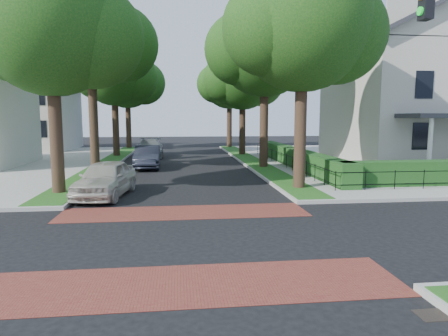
% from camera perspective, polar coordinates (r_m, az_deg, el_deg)
% --- Properties ---
extents(ground, '(120.00, 120.00, 0.00)m').
position_cam_1_polar(ground, '(11.74, -5.40, -10.02)').
color(ground, black).
rests_on(ground, ground).
extents(sidewalk_ne, '(30.00, 30.00, 0.15)m').
position_cam_1_polar(sidewalk_ne, '(36.23, 26.41, 1.15)').
color(sidewalk_ne, gray).
rests_on(sidewalk_ne, ground).
extents(crosswalk_far, '(9.00, 2.20, 0.01)m').
position_cam_1_polar(crosswalk_far, '(14.83, -5.66, -6.32)').
color(crosswalk_far, maroon).
rests_on(crosswalk_far, ground).
extents(crosswalk_near, '(9.00, 2.20, 0.01)m').
position_cam_1_polar(crosswalk_near, '(8.74, -4.94, -16.24)').
color(crosswalk_near, maroon).
rests_on(crosswalk_near, ground).
extents(storm_drain, '(0.65, 0.45, 0.01)m').
position_cam_1_polar(storm_drain, '(8.42, 27.96, -18.05)').
color(storm_drain, black).
rests_on(storm_drain, ground).
extents(grass_strip_ne, '(1.60, 29.80, 0.02)m').
position_cam_1_polar(grass_strip_ne, '(31.00, 3.86, 1.15)').
color(grass_strip_ne, '#184915').
rests_on(grass_strip_ne, sidewalk_ne).
extents(grass_strip_nw, '(1.60, 29.80, 0.02)m').
position_cam_1_polar(grass_strip_nw, '(30.93, -16.22, 0.86)').
color(grass_strip_nw, '#184915').
rests_on(grass_strip_nw, sidewalk_nw).
extents(tree_right_near, '(7.75, 6.67, 10.66)m').
position_cam_1_polar(tree_right_near, '(19.77, 11.28, 19.26)').
color(tree_right_near, black).
rests_on(tree_right_near, sidewalk_ne).
extents(tree_right_mid, '(8.25, 7.09, 11.22)m').
position_cam_1_polar(tree_right_mid, '(27.46, 5.98, 16.72)').
color(tree_right_mid, black).
rests_on(tree_right_mid, sidewalk_ne).
extents(tree_right_far, '(7.25, 6.23, 9.74)m').
position_cam_1_polar(tree_right_far, '(36.06, 2.77, 12.76)').
color(tree_right_far, black).
rests_on(tree_right_far, sidewalk_ne).
extents(tree_right_back, '(7.50, 6.45, 10.20)m').
position_cam_1_polar(tree_right_back, '(44.97, 0.88, 12.15)').
color(tree_right_back, black).
rests_on(tree_right_back, sidewalk_ne).
extents(tree_left_near, '(7.50, 6.45, 10.20)m').
position_cam_1_polar(tree_left_near, '(19.53, -23.06, 17.90)').
color(tree_left_near, black).
rests_on(tree_left_near, sidewalk_nw).
extents(tree_left_mid, '(8.00, 6.88, 11.48)m').
position_cam_1_polar(tree_left_mid, '(27.39, -18.24, 17.18)').
color(tree_left_mid, black).
rests_on(tree_left_mid, sidewalk_nw).
extents(tree_left_far, '(7.00, 6.02, 9.86)m').
position_cam_1_polar(tree_left_far, '(35.99, -15.25, 12.87)').
color(tree_left_far, black).
rests_on(tree_left_far, sidewalk_nw).
extents(tree_left_back, '(7.75, 6.66, 10.44)m').
position_cam_1_polar(tree_left_back, '(44.92, -13.50, 12.14)').
color(tree_left_back, black).
rests_on(tree_left_back, sidewalk_nw).
extents(hedge_main_road, '(1.00, 18.00, 1.20)m').
position_cam_1_polar(hedge_main_road, '(27.51, 10.14, 1.50)').
color(hedge_main_road, '#153D15').
rests_on(hedge_main_road, sidewalk_ne).
extents(fence_main_road, '(0.06, 18.00, 0.90)m').
position_cam_1_polar(fence_main_road, '(27.31, 8.53, 1.17)').
color(fence_main_road, black).
rests_on(fence_main_road, sidewalk_ne).
extents(house_victorian, '(13.00, 13.05, 12.48)m').
position_cam_1_polar(house_victorian, '(32.49, 27.01, 11.01)').
color(house_victorian, '#BAB7A7').
rests_on(house_victorian, sidewalk_ne).
extents(house_left_far, '(10.00, 9.00, 10.14)m').
position_cam_1_polar(house_left_far, '(45.86, -26.37, 8.52)').
color(house_left_far, '#BAB7A7').
rests_on(house_left_far, sidewalk_nw).
extents(parked_car_front, '(2.52, 4.90, 1.60)m').
position_cam_1_polar(parked_car_front, '(18.27, -16.60, -1.46)').
color(parked_car_front, '#BBB6A8').
rests_on(parked_car_front, ground).
extents(parked_car_middle, '(1.76, 4.75, 1.55)m').
position_cam_1_polar(parked_car_middle, '(27.76, -10.89, 1.59)').
color(parked_car_middle, black).
rests_on(parked_car_middle, ground).
extents(parked_car_rear, '(2.34, 5.51, 1.58)m').
position_cam_1_polar(parked_car_rear, '(35.02, -10.54, 2.79)').
color(parked_car_rear, slate).
rests_on(parked_car_rear, ground).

